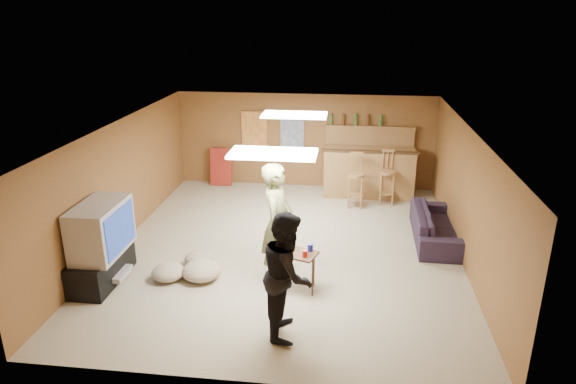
# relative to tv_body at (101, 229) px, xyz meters

# --- Properties ---
(ground) EXTENTS (7.00, 7.00, 0.00)m
(ground) POSITION_rel_tv_body_xyz_m (2.65, 1.50, -0.90)
(ground) COLOR tan
(ground) RESTS_ON ground
(ceiling) EXTENTS (6.00, 7.00, 0.02)m
(ceiling) POSITION_rel_tv_body_xyz_m (2.65, 1.50, 1.30)
(ceiling) COLOR silver
(ceiling) RESTS_ON ground
(wall_back) EXTENTS (6.00, 0.02, 2.20)m
(wall_back) POSITION_rel_tv_body_xyz_m (2.65, 5.00, 0.20)
(wall_back) COLOR brown
(wall_back) RESTS_ON ground
(wall_front) EXTENTS (6.00, 0.02, 2.20)m
(wall_front) POSITION_rel_tv_body_xyz_m (2.65, -2.00, 0.20)
(wall_front) COLOR brown
(wall_front) RESTS_ON ground
(wall_left) EXTENTS (0.02, 7.00, 2.20)m
(wall_left) POSITION_rel_tv_body_xyz_m (-0.35, 1.50, 0.20)
(wall_left) COLOR brown
(wall_left) RESTS_ON ground
(wall_right) EXTENTS (0.02, 7.00, 2.20)m
(wall_right) POSITION_rel_tv_body_xyz_m (5.65, 1.50, 0.20)
(wall_right) COLOR brown
(wall_right) RESTS_ON ground
(tv_stand) EXTENTS (0.55, 1.30, 0.50)m
(tv_stand) POSITION_rel_tv_body_xyz_m (-0.07, 0.00, -0.65)
(tv_stand) COLOR black
(tv_stand) RESTS_ON ground
(dvd_box) EXTENTS (0.35, 0.50, 0.08)m
(dvd_box) POSITION_rel_tv_body_xyz_m (0.15, 0.00, -0.75)
(dvd_box) COLOR #B2B2B7
(dvd_box) RESTS_ON tv_stand
(tv_body) EXTENTS (0.60, 1.10, 0.80)m
(tv_body) POSITION_rel_tv_body_xyz_m (0.00, 0.00, 0.00)
(tv_body) COLOR #B2B2B7
(tv_body) RESTS_ON tv_stand
(tv_screen) EXTENTS (0.02, 0.95, 0.65)m
(tv_screen) POSITION_rel_tv_body_xyz_m (0.31, 0.00, 0.00)
(tv_screen) COLOR navy
(tv_screen) RESTS_ON tv_body
(bar_counter) EXTENTS (2.00, 0.60, 1.10)m
(bar_counter) POSITION_rel_tv_body_xyz_m (4.15, 4.45, -0.35)
(bar_counter) COLOR olive
(bar_counter) RESTS_ON ground
(bar_lip) EXTENTS (2.10, 0.12, 0.05)m
(bar_lip) POSITION_rel_tv_body_xyz_m (4.15, 4.20, 0.20)
(bar_lip) COLOR #392312
(bar_lip) RESTS_ON bar_counter
(bar_shelf) EXTENTS (2.00, 0.18, 0.05)m
(bar_shelf) POSITION_rel_tv_body_xyz_m (4.15, 4.90, 0.60)
(bar_shelf) COLOR olive
(bar_shelf) RESTS_ON bar_backing
(bar_backing) EXTENTS (2.00, 0.14, 0.60)m
(bar_backing) POSITION_rel_tv_body_xyz_m (4.15, 4.92, 0.30)
(bar_backing) COLOR olive
(bar_backing) RESTS_ON bar_counter
(poster_left) EXTENTS (0.60, 0.03, 0.85)m
(poster_left) POSITION_rel_tv_body_xyz_m (1.45, 4.96, 0.45)
(poster_left) COLOR #BF3F26
(poster_left) RESTS_ON wall_back
(poster_right) EXTENTS (0.55, 0.03, 0.80)m
(poster_right) POSITION_rel_tv_body_xyz_m (2.35, 4.96, 0.45)
(poster_right) COLOR #334C99
(poster_right) RESTS_ON wall_back
(folding_chair_stack) EXTENTS (0.50, 0.26, 0.91)m
(folding_chair_stack) POSITION_rel_tv_body_xyz_m (0.65, 4.80, -0.45)
(folding_chair_stack) COLOR #A1261D
(folding_chair_stack) RESTS_ON ground
(ceiling_panel_front) EXTENTS (1.20, 0.60, 0.04)m
(ceiling_panel_front) POSITION_rel_tv_body_xyz_m (2.65, 0.00, 1.27)
(ceiling_panel_front) COLOR white
(ceiling_panel_front) RESTS_ON ceiling
(ceiling_panel_back) EXTENTS (1.20, 0.60, 0.04)m
(ceiling_panel_back) POSITION_rel_tv_body_xyz_m (2.65, 2.70, 1.27)
(ceiling_panel_back) COLOR white
(ceiling_panel_back) RESTS_ON ceiling
(person_olive) EXTENTS (0.53, 0.75, 1.92)m
(person_olive) POSITION_rel_tv_body_xyz_m (2.65, 0.36, 0.06)
(person_olive) COLOR #64663B
(person_olive) RESTS_ON ground
(person_black) EXTENTS (0.69, 0.86, 1.69)m
(person_black) POSITION_rel_tv_body_xyz_m (2.97, -0.95, -0.05)
(person_black) COLOR black
(person_black) RESTS_ON ground
(sofa) EXTENTS (0.80, 1.97, 0.57)m
(sofa) POSITION_rel_tv_body_xyz_m (5.33, 2.19, -0.61)
(sofa) COLOR black
(sofa) RESTS_ON ground
(tray_table) EXTENTS (0.58, 0.52, 0.62)m
(tray_table) POSITION_rel_tv_body_xyz_m (3.03, 0.11, -0.59)
(tray_table) COLOR #392312
(tray_table) RESTS_ON ground
(cup_red_near) EXTENTS (0.10, 0.10, 0.10)m
(cup_red_near) POSITION_rel_tv_body_xyz_m (2.89, 0.16, -0.23)
(cup_red_near) COLOR red
(cup_red_near) RESTS_ON tray_table
(cup_red_far) EXTENTS (0.09, 0.09, 0.11)m
(cup_red_far) POSITION_rel_tv_body_xyz_m (3.11, 0.00, -0.23)
(cup_red_far) COLOR red
(cup_red_far) RESTS_ON tray_table
(cup_blue) EXTENTS (0.10, 0.10, 0.11)m
(cup_blue) POSITION_rel_tv_body_xyz_m (3.17, 0.20, -0.22)
(cup_blue) COLOR #171DA0
(cup_blue) RESTS_ON tray_table
(bar_stool_left) EXTENTS (0.38, 0.38, 1.06)m
(bar_stool_left) POSITION_rel_tv_body_xyz_m (3.85, 3.70, -0.37)
(bar_stool_left) COLOR olive
(bar_stool_left) RESTS_ON ground
(bar_stool_right) EXTENTS (0.48, 0.48, 1.27)m
(bar_stool_right) POSITION_rel_tv_body_xyz_m (4.53, 3.97, -0.26)
(bar_stool_right) COLOR olive
(bar_stool_right) RESTS_ON ground
(cushion_near_tv) EXTENTS (0.81, 0.81, 0.28)m
(cushion_near_tv) POSITION_rel_tv_body_xyz_m (1.45, 0.26, -0.76)
(cushion_near_tv) COLOR gray
(cushion_near_tv) RESTS_ON ground
(cushion_mid) EXTENTS (0.49, 0.49, 0.22)m
(cushion_mid) POSITION_rel_tv_body_xyz_m (1.27, 0.73, -0.79)
(cushion_mid) COLOR gray
(cushion_mid) RESTS_ON ground
(cushion_far) EXTENTS (0.66, 0.66, 0.24)m
(cushion_far) POSITION_rel_tv_body_xyz_m (0.93, 0.19, -0.78)
(cushion_far) COLOR gray
(cushion_far) RESTS_ON ground
(bottle_row) EXTENTS (1.20, 0.08, 0.26)m
(bottle_row) POSITION_rel_tv_body_xyz_m (3.81, 4.88, 0.75)
(bottle_row) COLOR #3F7233
(bottle_row) RESTS_ON bar_shelf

